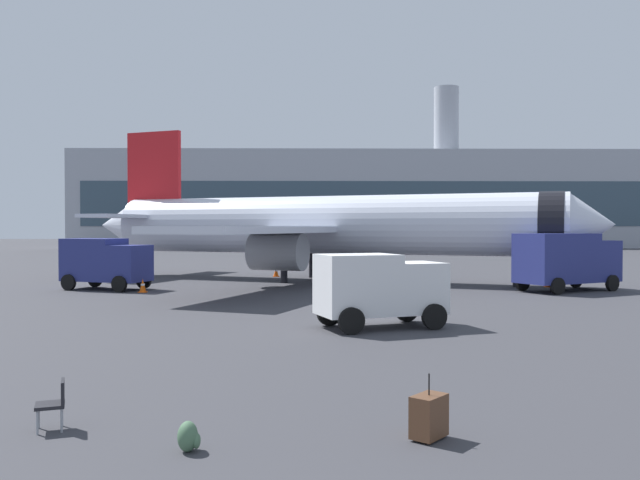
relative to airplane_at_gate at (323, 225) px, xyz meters
The scene contains 11 objects.
airplane_at_gate is the anchor object (origin of this frame).
service_truck 13.98m from the airplane_at_gate, 154.67° to the right, with size 5.26×3.82×2.90m.
fuel_truck 15.27m from the airplane_at_gate, 28.33° to the right, with size 6.44×4.85×3.20m.
cargo_van 20.63m from the airplane_at_gate, 85.67° to the right, with size 4.81×3.46×2.60m.
safety_cone_near 6.04m from the airplane_at_gate, 130.99° to the left, with size 0.44×0.44×0.75m.
safety_cone_mid 12.98m from the airplane_at_gate, 142.53° to the right, with size 0.44×0.44×0.74m.
safety_cone_far 14.43m from the airplane_at_gate, 19.78° to the right, with size 0.44×0.44×0.71m.
rolling_suitcase 32.86m from the airplane_at_gate, 88.06° to the right, with size 0.72×0.75×1.10m.
traveller_backpack 33.51m from the airplane_at_gate, 94.78° to the right, with size 0.36×0.40×0.48m.
gate_chair 32.66m from the airplane_at_gate, 99.42° to the right, with size 0.61×0.61×0.86m.
terminal_building 75.72m from the airplane_at_gate, 82.57° to the left, with size 102.24×17.35×28.66m.
Camera 1 is at (0.04, -3.98, 3.53)m, focal length 37.12 mm.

